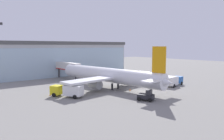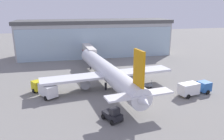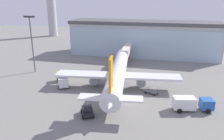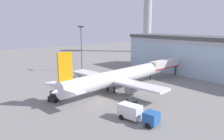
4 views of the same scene
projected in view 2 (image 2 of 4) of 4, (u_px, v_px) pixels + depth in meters
ground at (131, 99)px, 42.23m from camera, size 240.00×240.00×0.00m
terminal_building at (95, 38)px, 78.68m from camera, size 54.27×14.47×12.63m
jet_bridge at (89, 50)px, 67.51m from camera, size 2.84×14.08×5.55m
airplane at (107, 72)px, 47.92m from camera, size 29.15×37.56×10.95m
catering_truck at (45, 89)px, 43.40m from camera, size 5.53×7.43×2.65m
fuel_truck at (194, 88)px, 43.72m from camera, size 7.59×3.65×2.65m
baggage_cart at (146, 85)px, 48.09m from camera, size 3.22×2.72×1.50m
pushback_tug at (113, 115)px, 33.92m from camera, size 3.22×3.66×2.30m
safety_cone_nose at (123, 94)px, 43.70m from camera, size 0.36×0.36×0.55m
safety_cone_wingtip at (34, 88)px, 46.75m from camera, size 0.36×0.36×0.55m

